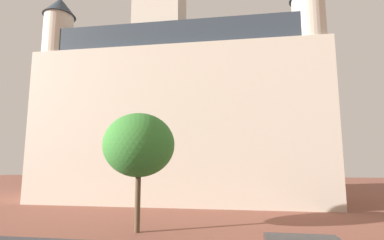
{
  "coord_description": "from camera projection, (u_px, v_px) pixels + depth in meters",
  "views": [
    {
      "loc": [
        2.07,
        -1.87,
        3.85
      ],
      "look_at": [
        0.35,
        9.54,
        5.48
      ],
      "focal_mm": 26.86,
      "sensor_mm": 36.0,
      "label": 1
    }
  ],
  "objects": [
    {
      "name": "landmark_building",
      "position": [
        179.0,
        109.0,
        29.9
      ],
      "size": [
        27.3,
        11.19,
        31.59
      ],
      "color": "beige",
      "rests_on": "ground_plane"
    },
    {
      "name": "tree_curb_far",
      "position": [
        139.0,
        145.0,
        16.17
      ],
      "size": [
        3.99,
        3.99,
        6.53
      ],
      "color": "brown",
      "rests_on": "ground_plane"
    }
  ]
}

